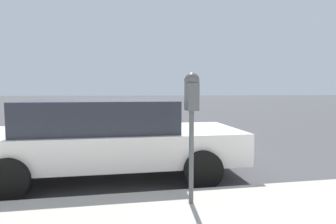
% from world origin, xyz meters
% --- Properties ---
extents(ground_plane, '(220.00, 220.00, 0.00)m').
position_xyz_m(ground_plane, '(0.00, 0.00, 0.00)').
color(ground_plane, '#424244').
extents(parking_meter, '(0.21, 0.19, 1.65)m').
position_xyz_m(parking_meter, '(-2.67, -0.77, 1.43)').
color(parking_meter, '#4C5156').
rests_on(parking_meter, sidewalk).
extents(car_white, '(2.06, 4.68, 1.42)m').
position_xyz_m(car_white, '(-0.91, 0.31, 0.75)').
color(car_white, silver).
rests_on(car_white, ground_plane).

